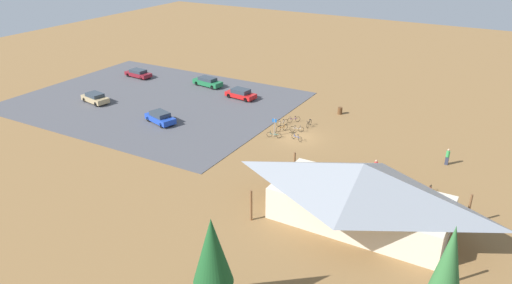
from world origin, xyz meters
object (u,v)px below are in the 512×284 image
Objects in this scene: visitor_by_pavilion at (448,156)px; car_tan_inner_stall at (95,98)px; pine_east at (212,252)px; bicycle_red_yard_left at (429,191)px; car_green_end_stall at (208,82)px; bicycle_silver_edge_north at (297,129)px; bike_pavilion at (361,191)px; visitor_near_lot at (376,167)px; bicycle_teal_by_bin at (274,135)px; bicycle_blue_front_row at (297,137)px; bicycle_orange_mid_cluster at (282,128)px; pine_far_west at (447,274)px; trash_bin at (340,111)px; bicycle_purple_yard_front at (294,120)px; lot_sign at (274,125)px; car_blue_near_entry at (160,117)px; bicycle_white_lone_west at (282,123)px; car_maroon_aisle_side at (138,73)px; car_red_back_corner at (241,94)px; bicycle_black_back_row at (309,123)px.

car_tan_inner_stall is at bearing 5.60° from visitor_by_pavilion.
bicycle_red_yard_left is at bearing -112.59° from pine_east.
bicycle_silver_edge_north is at bearing 154.51° from car_green_end_stall.
visitor_by_pavilion is at bearing -106.96° from bike_pavilion.
pine_east is 23.72m from bicycle_red_yard_left.
bike_pavilion reaches higher than visitor_near_lot.
bicycle_teal_by_bin is (9.34, -25.93, -4.08)m from pine_east.
bicycle_blue_front_row is 0.96× the size of bicycle_teal_by_bin.
bicycle_teal_by_bin is (-0.09, 2.20, -0.03)m from bicycle_orange_mid_cluster.
visitor_by_pavilion reaches higher than car_green_end_stall.
bike_pavilion reaches higher than visitor_by_pavilion.
visitor_near_lot is (9.24, -19.50, -4.83)m from pine_far_west.
car_tan_inner_stall reaches higher than bicycle_blue_front_row.
trash_bin is at bearing -61.59° from pine_far_west.
bike_pavilion is 15.46m from visitor_by_pavilion.
bicycle_teal_by_bin reaches higher than bicycle_purple_yard_front.
bicycle_blue_front_row is at bearing -50.07° from pine_far_west.
pine_far_west is at bearing 133.94° from lot_sign.
bicycle_blue_front_row is 0.91× the size of visitor_by_pavilion.
trash_bin is 0.60× the size of bicycle_orange_mid_cluster.
bicycle_white_lone_west is at bearing -153.07° from car_blue_near_entry.
bicycle_blue_front_row is 34.34m from car_maroon_aisle_side.
lot_sign is at bearing -14.70° from bicycle_red_yard_left.
car_blue_near_entry is at bearing 73.31° from car_red_back_corner.
bike_pavilion is at bearing 153.27° from car_maroon_aisle_side.
bike_pavilion is at bearing 162.74° from car_blue_near_entry.
bicycle_red_yard_left is (3.88, -18.41, -5.36)m from pine_far_west.
trash_bin is 6.16m from bicycle_black_back_row.
bicycle_white_lone_west is (15.01, -15.70, -2.63)m from bike_pavilion.
pine_far_west is 5.43× the size of bicycle_blue_front_row.
bike_pavilion is at bearing 138.62° from car_red_back_corner.
car_red_back_corner is at bearing -43.09° from bicycle_teal_by_bin.
visitor_by_pavilion is at bearing -170.01° from car_blue_near_entry.
bicycle_black_back_row is 0.98× the size of bicycle_red_yard_left.
pine_east is (12.86, 3.17, -1.31)m from pine_far_west.
visitor_near_lot is at bearing 146.10° from bicycle_purple_yard_front.
trash_bin is at bearing -57.71° from visitor_near_lot.
bicycle_blue_front_row is at bearing 7.57° from visitor_by_pavilion.
trash_bin is 14.45m from car_red_back_corner.
trash_bin is at bearing -175.06° from car_red_back_corner.
bicycle_white_lone_west reaches higher than bicycle_orange_mid_cluster.
bicycle_purple_yard_front is at bearing -114.55° from bicycle_white_lone_west.
bicycle_black_back_row is at bearing 73.43° from trash_bin.
bicycle_white_lone_west is (0.62, -3.28, -1.05)m from lot_sign.
bicycle_teal_by_bin is at bearing 67.28° from bicycle_black_back_row.
pine_east is 1.48× the size of car_red_back_corner.
visitor_near_lot is at bearing 122.29° from trash_bin.
trash_bin is at bearing -97.03° from bicycle_blue_front_row.
trash_bin is 38.80m from pine_far_west.
bicycle_black_back_row is at bearing 171.03° from bicycle_purple_yard_front.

